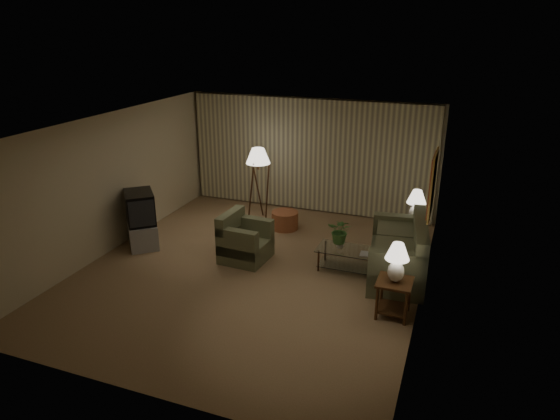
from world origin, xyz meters
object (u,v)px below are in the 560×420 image
object	(u,v)px
tv_cabinet	(143,234)
side_table_far	(413,230)
floor_lamp	(259,183)
side_table_near	(394,292)
table_lamp_near	(397,259)
table_lamp_far	(416,203)
ottoman	(285,220)
vase	(340,245)
sofa	(397,254)
coffee_table	(347,256)
armchair	(246,242)
crt_tv	(140,207)

from	to	relation	value
tv_cabinet	side_table_far	bearing A→B (deg)	67.56
side_table_far	floor_lamp	xyz separation A→B (m)	(-3.53, 0.43, 0.47)
side_table_near	table_lamp_near	distance (m)	0.56
tv_cabinet	floor_lamp	distance (m)	2.81
table_lamp_far	ottoman	xyz separation A→B (m)	(-2.77, 0.11, -0.79)
side_table_near	tv_cabinet	bearing A→B (deg)	170.52
tv_cabinet	vase	size ratio (longest dim) A/B	7.02
sofa	coffee_table	size ratio (longest dim) A/B	1.92
coffee_table	vase	bearing A→B (deg)	-180.00
armchair	vase	xyz separation A→B (m)	(1.78, 0.25, 0.12)
armchair	sofa	bearing A→B (deg)	-79.79
table_lamp_near	crt_tv	bearing A→B (deg)	170.52
side_table_far	tv_cabinet	world-z (taller)	side_table_far
side_table_far	floor_lamp	world-z (taller)	floor_lamp
sofa	armchair	distance (m)	2.82
sofa	ottoman	size ratio (longest dim) A/B	3.62
tv_cabinet	crt_tv	xyz separation A→B (m)	(0.00, 0.00, 0.57)
armchair	table_lamp_near	size ratio (longest dim) A/B	1.52
side_table_near	side_table_far	xyz separation A→B (m)	(-0.00, 2.60, -0.00)
tv_cabinet	vase	xyz separation A→B (m)	(4.03, 0.38, 0.24)
coffee_table	crt_tv	distance (m)	4.23
table_lamp_far	coffee_table	distance (m)	1.83
table_lamp_near	tv_cabinet	distance (m)	5.32
side_table_near	tv_cabinet	size ratio (longest dim) A/B	0.59
side_table_near	side_table_far	distance (m)	2.60
vase	crt_tv	bearing A→B (deg)	-174.59
armchair	side_table_far	world-z (taller)	armchair
tv_cabinet	sofa	bearing A→B (deg)	54.59
armchair	floor_lamp	size ratio (longest dim) A/B	0.57
armchair	table_lamp_near	distance (m)	3.17
side_table_near	ottoman	world-z (taller)	side_table_near
table_lamp_far	floor_lamp	world-z (taller)	floor_lamp
coffee_table	armchair	bearing A→B (deg)	-172.73
side_table_near	coffee_table	distance (m)	1.62
armchair	table_lamp_far	size ratio (longest dim) A/B	1.47
coffee_table	ottoman	bearing A→B (deg)	140.27
sofa	coffee_table	distance (m)	0.89
tv_cabinet	floor_lamp	xyz separation A→B (m)	(1.67, 2.17, 0.63)
side_table_far	tv_cabinet	size ratio (longest dim) A/B	0.59
table_lamp_far	table_lamp_near	bearing A→B (deg)	-90.00
table_lamp_far	coffee_table	world-z (taller)	table_lamp_far
side_table_near	table_lamp_near	world-z (taller)	table_lamp_near
table_lamp_near	side_table_near	bearing A→B (deg)	-36.87
armchair	side_table_near	distance (m)	3.12
floor_lamp	vase	bearing A→B (deg)	-37.06
floor_lamp	ottoman	bearing A→B (deg)	-23.31
side_table_far	vase	world-z (taller)	side_table_far
vase	floor_lamp	bearing A→B (deg)	142.94
table_lamp_far	crt_tv	distance (m)	5.48
table_lamp_far	side_table_far	bearing A→B (deg)	180.00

